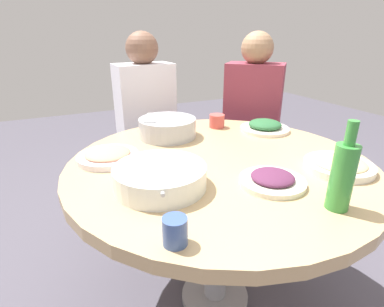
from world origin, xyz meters
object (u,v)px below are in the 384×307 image
rice_bowl (167,127)px  dish_shrimp (108,155)px  tea_cup_far (217,121)px  dish_greens (265,126)px  dish_noodles (339,165)px  round_dining_table (219,179)px  dish_eggplant (272,179)px  tea_cup_near (175,231)px  diner_right (253,106)px  green_bottle (343,175)px  stool_for_diner_left (150,184)px  soup_bowl (160,177)px  diner_left (145,107)px  stool_for_diner_right (247,183)px

rice_bowl → dish_shrimp: 0.35m
tea_cup_far → dish_greens: bearing=-38.6°
dish_noodles → dish_shrimp: size_ratio=1.03×
round_dining_table → rice_bowl: size_ratio=4.37×
dish_noodles → dish_eggplant: 0.29m
rice_bowl → tea_cup_near: rice_bowl is taller
dish_noodles → dish_eggplant: same height
dish_greens → diner_right: bearing=62.8°
green_bottle → stool_for_diner_left: 1.44m
soup_bowl → dish_eggplant: (0.34, -0.14, -0.02)m
stool_for_diner_left → diner_right: diner_right is taller
dish_eggplant → dish_shrimp: bearing=135.8°
dish_noodles → diner_left: size_ratio=0.32×
stool_for_diner_left → round_dining_table: bearing=-87.4°
stool_for_diner_right → green_bottle: bearing=-113.9°
soup_bowl → dish_eggplant: soup_bowl is taller
round_dining_table → diner_right: bearing=45.2°
dish_greens → dish_shrimp: bearing=-177.0°
tea_cup_far → diner_right: 0.42m
soup_bowl → diner_left: size_ratio=0.42×
dish_shrimp → green_bottle: bearing=-50.4°
soup_bowl → dish_greens: soup_bowl is taller
dish_greens → tea_cup_near: tea_cup_near is taller
dish_shrimp → round_dining_table: bearing=-25.8°
tea_cup_near → stool_for_diner_left: size_ratio=0.16×
green_bottle → diner_left: size_ratio=0.34×
dish_shrimp → tea_cup_near: size_ratio=3.35×
soup_bowl → green_bottle: 0.54m
tea_cup_far → stool_for_diner_left: bearing=117.8°
green_bottle → dish_eggplant: bearing=110.2°
round_dining_table → green_bottle: bearing=-74.0°
dish_greens → stool_for_diner_right: size_ratio=0.55×
dish_eggplant → diner_right: bearing=57.7°
soup_bowl → rice_bowl: bearing=66.2°
round_dining_table → dish_eggplant: (0.06, -0.25, 0.10)m
dish_noodles → tea_cup_near: tea_cup_near is taller
diner_left → diner_right: bearing=-23.4°
green_bottle → stool_for_diner_right: size_ratio=0.58×
diner_left → stool_for_diner_right: size_ratio=1.71×
tea_cup_far → diner_right: diner_right is taller
tea_cup_near → diner_left: diner_left is taller
dish_eggplant → dish_greens: dish_greens is taller
dish_eggplant → green_bottle: green_bottle is taller
rice_bowl → soup_bowl: size_ratio=0.85×
green_bottle → diner_left: 1.30m
dish_shrimp → dish_eggplant: (0.45, -0.44, -0.00)m
dish_noodles → stool_for_diner_left: 1.29m
rice_bowl → dish_noodles: rice_bowl is taller
dish_shrimp → diner_left: 0.75m
dish_eggplant → green_bottle: (0.07, -0.19, 0.09)m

